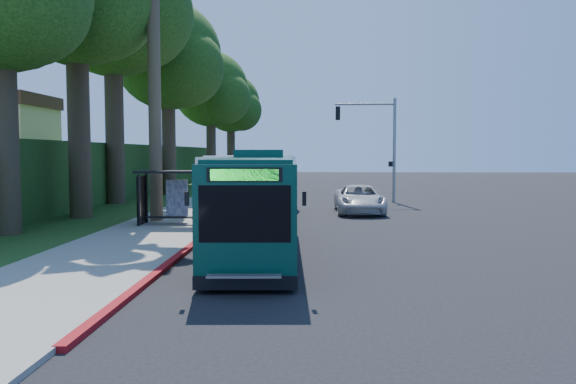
{
  "coord_description": "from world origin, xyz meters",
  "views": [
    {
      "loc": [
        -0.81,
        -27.98,
        3.35
      ],
      "look_at": [
        -1.98,
        1.0,
        1.32
      ],
      "focal_mm": 35.0,
      "sensor_mm": 36.0,
      "label": 1
    }
  ],
  "objects_px": {
    "bus_shelter": "(168,187)",
    "white_bus": "(257,185)",
    "pickup": "(359,199)",
    "teal_bus": "(258,202)"
  },
  "relations": [
    {
      "from": "white_bus",
      "to": "pickup",
      "type": "xyz_separation_m",
      "value": [
        5.43,
        2.83,
        -0.94
      ]
    },
    {
      "from": "teal_bus",
      "to": "pickup",
      "type": "distance_m",
      "value": 13.25
    },
    {
      "from": "bus_shelter",
      "to": "pickup",
      "type": "bearing_deg",
      "value": 33.93
    },
    {
      "from": "bus_shelter",
      "to": "teal_bus",
      "type": "bearing_deg",
      "value": -53.46
    },
    {
      "from": "bus_shelter",
      "to": "white_bus",
      "type": "relative_size",
      "value": 0.27
    },
    {
      "from": "white_bus",
      "to": "bus_shelter",
      "type": "bearing_deg",
      "value": -132.59
    },
    {
      "from": "pickup",
      "to": "bus_shelter",
      "type": "bearing_deg",
      "value": -146.48
    },
    {
      "from": "white_bus",
      "to": "teal_bus",
      "type": "distance_m",
      "value": 9.64
    },
    {
      "from": "bus_shelter",
      "to": "teal_bus",
      "type": "distance_m",
      "value": 7.81
    },
    {
      "from": "white_bus",
      "to": "pickup",
      "type": "distance_m",
      "value": 6.2
    }
  ]
}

